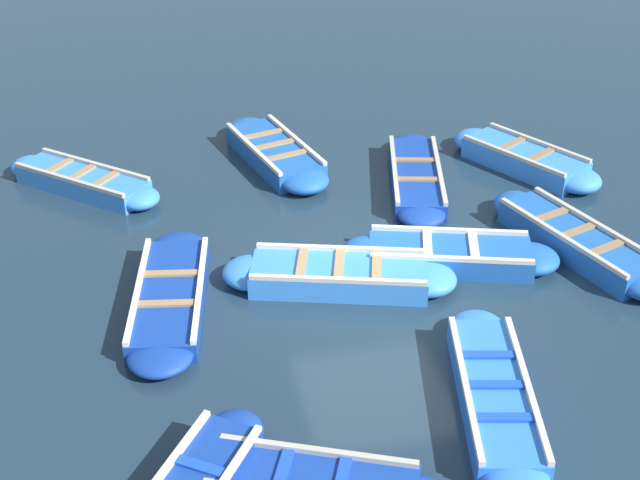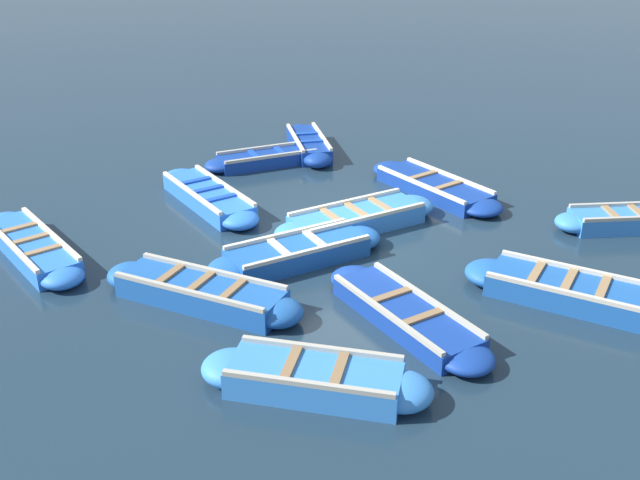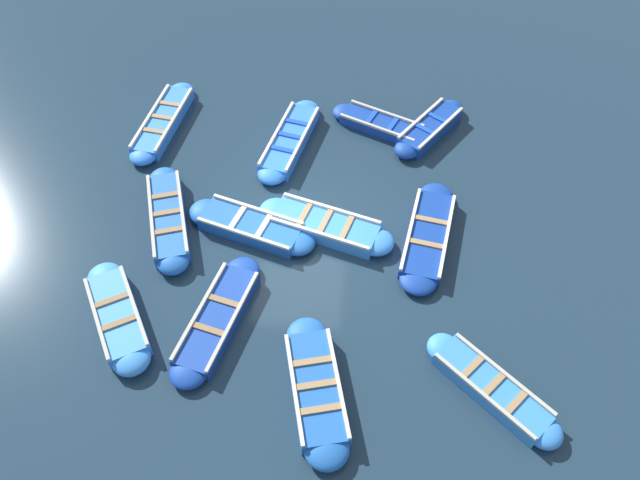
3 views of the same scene
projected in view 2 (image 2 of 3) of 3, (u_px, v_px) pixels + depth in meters
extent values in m
plane|color=#1C303F|center=(339.00, 241.00, 14.49)|extent=(120.00, 120.00, 0.00)
cube|color=#3884E0|center=(315.00, 379.00, 10.15)|extent=(1.99, 2.49, 0.39)
ellipsoid|color=#3884E0|center=(401.00, 391.00, 9.92)|extent=(1.17, 1.18, 0.39)
ellipsoid|color=#3884E0|center=(232.00, 368.00, 10.38)|extent=(1.17, 1.18, 0.39)
cube|color=#B2AD9E|center=(322.00, 348.00, 10.42)|extent=(1.25, 2.03, 0.07)
cube|color=#B2AD9E|center=(307.00, 384.00, 9.68)|extent=(1.25, 2.03, 0.07)
cube|color=olive|center=(339.00, 369.00, 9.99)|extent=(0.77, 0.53, 0.04)
cube|color=olive|center=(291.00, 363.00, 10.12)|extent=(0.77, 0.53, 0.04)
cube|color=blue|center=(208.00, 197.00, 16.07)|extent=(1.47, 2.94, 0.34)
ellipsoid|color=blue|center=(239.00, 219.00, 15.01)|extent=(0.96, 0.98, 0.34)
ellipsoid|color=blue|center=(181.00, 178.00, 17.12)|extent=(0.96, 0.98, 0.34)
cube|color=beige|center=(224.00, 185.00, 16.18)|extent=(0.69, 2.71, 0.07)
cube|color=beige|center=(191.00, 192.00, 15.78)|extent=(0.69, 2.71, 0.07)
cube|color=#1947B7|center=(220.00, 198.00, 15.54)|extent=(0.77, 0.31, 0.04)
cube|color=#1947B7|center=(208.00, 189.00, 15.98)|extent=(0.77, 0.31, 0.04)
cube|color=#1947B7|center=(196.00, 181.00, 16.43)|extent=(0.77, 0.31, 0.04)
cube|color=#3884E0|center=(357.00, 219.00, 14.98)|extent=(2.86, 1.70, 0.37)
ellipsoid|color=#3884E0|center=(411.00, 206.00, 15.58)|extent=(1.13, 1.11, 0.37)
ellipsoid|color=#3884E0|center=(297.00, 234.00, 14.37)|extent=(1.13, 1.11, 0.37)
cube|color=beige|center=(345.00, 202.00, 15.23)|extent=(2.56, 0.84, 0.07)
cube|color=beige|center=(369.00, 217.00, 14.54)|extent=(2.56, 0.84, 0.07)
cube|color=#9E7A51|center=(381.00, 204.00, 15.15)|extent=(0.38, 0.85, 0.04)
cube|color=#9E7A51|center=(357.00, 210.00, 14.89)|extent=(0.38, 0.85, 0.04)
cube|color=#9E7A51|center=(332.00, 216.00, 14.63)|extent=(0.38, 0.85, 0.04)
cube|color=navy|center=(267.00, 159.00, 18.34)|extent=(2.51, 1.68, 0.29)
ellipsoid|color=navy|center=(312.00, 153.00, 18.77)|extent=(0.98, 0.96, 0.29)
ellipsoid|color=navy|center=(220.00, 166.00, 17.92)|extent=(0.98, 0.96, 0.29)
cube|color=#B2AD9E|center=(262.00, 148.00, 18.56)|extent=(2.18, 1.01, 0.07)
cube|color=#B2AD9E|center=(272.00, 156.00, 17.97)|extent=(2.18, 1.01, 0.07)
cube|color=#1947B7|center=(280.00, 151.00, 18.39)|extent=(0.40, 0.69, 0.04)
cube|color=#1947B7|center=(254.00, 154.00, 18.15)|extent=(0.40, 0.69, 0.04)
cube|color=#1E59AD|center=(201.00, 293.00, 12.28)|extent=(1.71, 2.98, 0.39)
ellipsoid|color=#1E59AD|center=(278.00, 312.00, 11.73)|extent=(1.00, 1.01, 0.39)
ellipsoid|color=#1E59AD|center=(131.00, 276.00, 12.82)|extent=(1.00, 1.01, 0.39)
cube|color=#B2AD9E|center=(213.00, 271.00, 12.49)|extent=(0.96, 2.69, 0.07)
cube|color=#B2AD9E|center=(187.00, 292.00, 11.86)|extent=(0.96, 2.69, 0.07)
cube|color=olive|center=(232.00, 290.00, 11.95)|extent=(0.75, 0.37, 0.04)
cube|color=olive|center=(200.00, 282.00, 12.19)|extent=(0.75, 0.37, 0.04)
cube|color=olive|center=(169.00, 274.00, 12.42)|extent=(0.75, 0.37, 0.04)
cube|color=navy|center=(434.00, 187.00, 16.65)|extent=(1.46, 2.90, 0.29)
ellipsoid|color=navy|center=(481.00, 207.00, 15.65)|extent=(1.06, 1.09, 0.29)
ellipsoid|color=navy|center=(393.00, 170.00, 17.65)|extent=(1.06, 1.09, 0.29)
cube|color=silver|center=(449.00, 175.00, 16.82)|extent=(0.55, 2.69, 0.07)
cube|color=silver|center=(420.00, 184.00, 16.33)|extent=(0.55, 2.69, 0.07)
cube|color=#9E7A51|center=(447.00, 185.00, 16.30)|extent=(0.88, 0.29, 0.04)
cube|color=#9E7A51|center=(422.00, 175.00, 16.86)|extent=(0.88, 0.29, 0.04)
cube|color=navy|center=(406.00, 315.00, 11.74)|extent=(1.56, 2.92, 0.30)
ellipsoid|color=navy|center=(466.00, 358.00, 10.68)|extent=(1.02, 1.04, 0.30)
ellipsoid|color=navy|center=(355.00, 279.00, 12.80)|extent=(1.02, 1.04, 0.30)
cube|color=#B2AD9E|center=(427.00, 298.00, 11.86)|extent=(0.75, 2.66, 0.07)
cube|color=#B2AD9E|center=(385.00, 312.00, 11.46)|extent=(0.75, 2.66, 0.07)
cube|color=olive|center=(422.00, 317.00, 11.37)|extent=(0.81, 0.33, 0.04)
cube|color=olive|center=(391.00, 295.00, 11.97)|extent=(0.81, 0.33, 0.04)
cube|color=#3884E0|center=(636.00, 220.00, 14.97)|extent=(2.46, 2.30, 0.34)
ellipsoid|color=#3884E0|center=(574.00, 223.00, 14.87)|extent=(1.04, 1.03, 0.34)
cube|color=#B2AD9E|center=(630.00, 204.00, 15.20)|extent=(1.95, 1.74, 0.07)
cube|color=#9E7A51|center=(638.00, 211.00, 14.89)|extent=(0.56, 0.61, 0.04)
cube|color=#9E7A51|center=(611.00, 212.00, 14.84)|extent=(0.56, 0.61, 0.04)
cube|color=navy|center=(309.00, 145.00, 19.21)|extent=(1.94, 2.33, 0.36)
ellipsoid|color=navy|center=(318.00, 160.00, 18.19)|extent=(1.00, 1.00, 0.36)
ellipsoid|color=navy|center=(301.00, 132.00, 20.22)|extent=(1.00, 1.00, 0.36)
cube|color=beige|center=(322.00, 136.00, 19.18)|extent=(1.35, 1.90, 0.07)
cube|color=beige|center=(295.00, 138.00, 19.05)|extent=(1.35, 1.90, 0.07)
cube|color=#1947B7|center=(311.00, 141.00, 18.83)|extent=(0.64, 0.50, 0.04)
cube|color=#1947B7|center=(306.00, 134.00, 19.41)|extent=(0.64, 0.50, 0.04)
cube|color=blue|center=(32.00, 248.00, 13.87)|extent=(1.22, 3.00, 0.33)
ellipsoid|color=blue|center=(62.00, 277.00, 12.84)|extent=(0.86, 0.88, 0.33)
ellipsoid|color=blue|center=(6.00, 222.00, 14.89)|extent=(0.86, 0.88, 0.33)
cube|color=beige|center=(50.00, 233.00, 13.99)|extent=(0.48, 2.84, 0.07)
cube|color=beige|center=(10.00, 243.00, 13.57)|extent=(0.48, 2.84, 0.07)
cube|color=#9E7A51|center=(42.00, 250.00, 13.35)|extent=(0.74, 0.24, 0.04)
cube|color=#9E7A51|center=(30.00, 239.00, 13.79)|extent=(0.74, 0.24, 0.04)
cube|color=#9E7A51|center=(19.00, 228.00, 14.22)|extent=(0.74, 0.24, 0.04)
cube|color=#1E59AD|center=(567.00, 291.00, 12.36)|extent=(1.61, 2.70, 0.37)
ellipsoid|color=#1E59AD|center=(492.00, 274.00, 12.91)|extent=(1.13, 1.15, 0.37)
cube|color=beige|center=(575.00, 268.00, 12.63)|extent=(0.71, 2.42, 0.07)
cube|color=beige|center=(563.00, 292.00, 11.90)|extent=(0.71, 2.42, 0.07)
cube|color=#9E7A51|center=(603.00, 288.00, 12.04)|extent=(0.88, 0.36, 0.04)
cube|color=#9E7A51|center=(569.00, 280.00, 12.27)|extent=(0.88, 0.36, 0.04)
cube|color=#9E7A51|center=(536.00, 273.00, 12.50)|extent=(0.88, 0.36, 0.04)
cube|color=#1E59AD|center=(297.00, 253.00, 13.64)|extent=(2.74, 1.66, 0.35)
ellipsoid|color=#1E59AD|center=(357.00, 238.00, 14.21)|extent=(1.11, 1.09, 0.35)
ellipsoid|color=#1E59AD|center=(232.00, 269.00, 13.07)|extent=(1.11, 1.09, 0.35)
cube|color=beige|center=(286.00, 234.00, 13.89)|extent=(2.43, 0.82, 0.07)
cube|color=beige|center=(308.00, 252.00, 13.22)|extent=(2.43, 0.82, 0.07)
cube|color=beige|center=(315.00, 239.00, 13.72)|extent=(0.38, 0.83, 0.04)
cube|color=beige|center=(279.00, 247.00, 13.40)|extent=(0.38, 0.83, 0.04)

